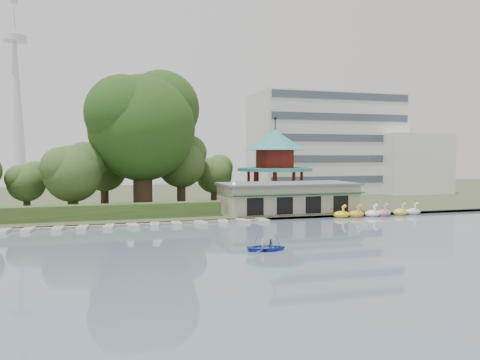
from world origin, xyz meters
name	(u,v)px	position (x,y,z in m)	size (l,w,h in m)	color
ground_plane	(278,249)	(0.00, 0.00, 0.00)	(220.00, 220.00, 0.00)	slate
shore	(180,196)	(0.00, 52.00, 0.20)	(220.00, 70.00, 0.40)	#424930
embankment	(226,220)	(0.00, 17.30, 0.15)	(220.00, 0.60, 0.30)	gray
dock	(125,225)	(-12.00, 17.20, 0.12)	(34.00, 1.60, 0.24)	gray
boathouse	(287,197)	(10.00, 21.97, 2.37)	(18.60, 9.39, 3.90)	tan
pavilion	(275,159)	(12.00, 32.00, 7.48)	(12.40, 12.40, 13.50)	tan
office_building	(339,147)	(32.67, 49.00, 9.73)	(38.00, 18.00, 20.00)	silver
broadcast_tower	(16,80)	(-42.00, 140.00, 33.98)	(8.00, 8.00, 96.00)	silver
hedge	(97,212)	(-15.00, 20.50, 1.30)	(30.00, 2.00, 1.80)	#3A5724
lamp_post	(234,193)	(1.50, 19.00, 3.34)	(0.36, 0.36, 4.28)	black
big_tree	(143,121)	(-8.80, 28.24, 12.76)	(15.96, 14.87, 19.77)	#3A281C
small_trees	(109,169)	(-13.40, 30.97, 6.13)	(39.61, 17.12, 10.74)	#3A281C
swan_boats	(378,213)	(20.76, 16.50, 0.40)	(13.02, 2.08, 1.92)	yellow
moored_rowboats	(131,226)	(-11.33, 15.79, 0.18)	(32.69, 2.74, 0.36)	beige
rowboat_with_passengers	(267,245)	(-1.19, -0.55, 0.48)	(5.07, 3.92, 2.01)	#3248B5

